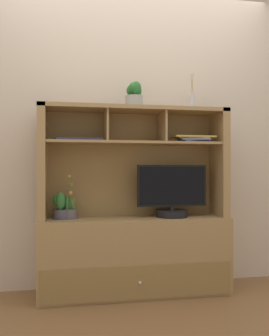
% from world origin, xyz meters
% --- Properties ---
extents(floor_plane, '(6.00, 6.00, 0.02)m').
position_xyz_m(floor_plane, '(0.00, 0.00, -0.01)').
color(floor_plane, brown).
rests_on(floor_plane, ground).
extents(back_wall, '(6.00, 0.02, 2.80)m').
position_xyz_m(back_wall, '(0.00, 0.23, 1.40)').
color(back_wall, beige).
rests_on(back_wall, ground).
extents(media_console, '(1.48, 0.43, 1.46)m').
position_xyz_m(media_console, '(0.00, 0.01, 0.45)').
color(media_console, '#9A784B').
rests_on(media_console, ground).
extents(tv_monitor, '(0.56, 0.25, 0.41)m').
position_xyz_m(tv_monitor, '(0.30, -0.03, 0.77)').
color(tv_monitor, black).
rests_on(tv_monitor, media_console).
extents(potted_orchid, '(0.12, 0.12, 0.34)m').
position_xyz_m(potted_orchid, '(-0.50, 0.01, 0.65)').
color(potted_orchid, '#564F52').
rests_on(potted_orchid, media_console).
extents(potted_fern, '(0.15, 0.15, 0.20)m').
position_xyz_m(potted_fern, '(-0.57, 0.02, 0.68)').
color(potted_fern, '#47424E').
rests_on(potted_fern, media_console).
extents(magazine_stack_left, '(0.33, 0.21, 0.05)m').
position_xyz_m(magazine_stack_left, '(0.48, -0.04, 1.22)').
color(magazine_stack_left, '#374582').
rests_on(magazine_stack_left, media_console).
extents(magazine_stack_centre, '(0.37, 0.22, 0.02)m').
position_xyz_m(magazine_stack_centre, '(-0.44, -0.02, 1.20)').
color(magazine_stack_centre, '#312F4C').
rests_on(magazine_stack_centre, media_console).
extents(diffuser_bottle, '(0.05, 0.05, 0.30)m').
position_xyz_m(diffuser_bottle, '(0.48, 0.01, 1.53)').
color(diffuser_bottle, '#BAB6B7').
rests_on(diffuser_bottle, media_console).
extents(potted_succulent, '(0.16, 0.16, 0.20)m').
position_xyz_m(potted_succulent, '(-0.00, 0.01, 1.56)').
color(potted_succulent, gray).
rests_on(potted_succulent, media_console).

